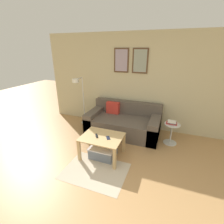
{
  "coord_description": "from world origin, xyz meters",
  "views": [
    {
      "loc": [
        0.83,
        -1.36,
        2.14
      ],
      "look_at": [
        -0.34,
        1.7,
        0.85
      ],
      "focal_mm": 26.0,
      "sensor_mm": 36.0,
      "label": 1
    }
  ],
  "objects_px": {
    "storage_bin": "(103,151)",
    "cell_phone": "(108,138)",
    "coffee_table": "(102,140)",
    "remote_control": "(97,136)",
    "side_table": "(171,132)",
    "floor_lamp": "(79,94)",
    "book_stack": "(172,123)",
    "couch": "(123,123)"
  },
  "relations": [
    {
      "from": "coffee_table",
      "to": "remote_control",
      "type": "relative_size",
      "value": 5.58
    },
    {
      "from": "side_table",
      "to": "remote_control",
      "type": "xyz_separation_m",
      "value": [
        -1.43,
        -1.07,
        0.17
      ]
    },
    {
      "from": "storage_bin",
      "to": "book_stack",
      "type": "relative_size",
      "value": 2.2
    },
    {
      "from": "remote_control",
      "to": "floor_lamp",
      "type": "bearing_deg",
      "value": 99.6
    },
    {
      "from": "couch",
      "to": "coffee_table",
      "type": "xyz_separation_m",
      "value": [
        -0.1,
        -1.18,
        0.1
      ]
    },
    {
      "from": "coffee_table",
      "to": "cell_phone",
      "type": "distance_m",
      "value": 0.17
    },
    {
      "from": "couch",
      "to": "storage_bin",
      "type": "height_order",
      "value": "couch"
    },
    {
      "from": "remote_control",
      "to": "couch",
      "type": "bearing_deg",
      "value": 47.06
    },
    {
      "from": "couch",
      "to": "coffee_table",
      "type": "bearing_deg",
      "value": -94.79
    },
    {
      "from": "floor_lamp",
      "to": "book_stack",
      "type": "xyz_separation_m",
      "value": [
        2.48,
        -0.07,
        -0.43
      ]
    },
    {
      "from": "storage_bin",
      "to": "cell_phone",
      "type": "distance_m",
      "value": 0.37
    },
    {
      "from": "floor_lamp",
      "to": "book_stack",
      "type": "bearing_deg",
      "value": -1.62
    },
    {
      "from": "side_table",
      "to": "book_stack",
      "type": "xyz_separation_m",
      "value": [
        -0.02,
        0.01,
        0.23
      ]
    },
    {
      "from": "floor_lamp",
      "to": "side_table",
      "type": "height_order",
      "value": "floor_lamp"
    },
    {
      "from": "storage_bin",
      "to": "floor_lamp",
      "type": "relative_size",
      "value": 0.38
    },
    {
      "from": "side_table",
      "to": "cell_phone",
      "type": "distance_m",
      "value": 1.6
    },
    {
      "from": "storage_bin",
      "to": "book_stack",
      "type": "height_order",
      "value": "book_stack"
    },
    {
      "from": "storage_bin",
      "to": "remote_control",
      "type": "distance_m",
      "value": 0.38
    },
    {
      "from": "coffee_table",
      "to": "remote_control",
      "type": "xyz_separation_m",
      "value": [
        -0.11,
        -0.03,
        0.1
      ]
    },
    {
      "from": "remote_control",
      "to": "cell_phone",
      "type": "xyz_separation_m",
      "value": [
        0.25,
        0.01,
        -0.01
      ]
    },
    {
      "from": "side_table",
      "to": "storage_bin",
      "type": "bearing_deg",
      "value": -140.85
    },
    {
      "from": "storage_bin",
      "to": "book_stack",
      "type": "xyz_separation_m",
      "value": [
        1.28,
        1.07,
        0.42
      ]
    },
    {
      "from": "floor_lamp",
      "to": "book_stack",
      "type": "relative_size",
      "value": 5.81
    },
    {
      "from": "couch",
      "to": "book_stack",
      "type": "xyz_separation_m",
      "value": [
        1.2,
        -0.13,
        0.26
      ]
    },
    {
      "from": "coffee_table",
      "to": "remote_control",
      "type": "bearing_deg",
      "value": -164.45
    },
    {
      "from": "storage_bin",
      "to": "side_table",
      "type": "bearing_deg",
      "value": 39.15
    },
    {
      "from": "couch",
      "to": "book_stack",
      "type": "bearing_deg",
      "value": -6.01
    },
    {
      "from": "storage_bin",
      "to": "floor_lamp",
      "type": "height_order",
      "value": "floor_lamp"
    },
    {
      "from": "couch",
      "to": "storage_bin",
      "type": "relative_size",
      "value": 3.54
    },
    {
      "from": "couch",
      "to": "side_table",
      "type": "height_order",
      "value": "couch"
    },
    {
      "from": "couch",
      "to": "remote_control",
      "type": "distance_m",
      "value": 1.24
    },
    {
      "from": "cell_phone",
      "to": "book_stack",
      "type": "bearing_deg",
      "value": 9.69
    },
    {
      "from": "remote_control",
      "to": "coffee_table",
      "type": "bearing_deg",
      "value": -17.78
    },
    {
      "from": "floor_lamp",
      "to": "book_stack",
      "type": "distance_m",
      "value": 2.52
    },
    {
      "from": "couch",
      "to": "coffee_table",
      "type": "height_order",
      "value": "couch"
    },
    {
      "from": "book_stack",
      "to": "coffee_table",
      "type": "bearing_deg",
      "value": -141.13
    },
    {
      "from": "storage_bin",
      "to": "cell_phone",
      "type": "xyz_separation_m",
      "value": [
        0.12,
        0.0,
        0.35
      ]
    },
    {
      "from": "book_stack",
      "to": "remote_control",
      "type": "relative_size",
      "value": 1.61
    },
    {
      "from": "floor_lamp",
      "to": "side_table",
      "type": "distance_m",
      "value": 2.59
    },
    {
      "from": "couch",
      "to": "storage_bin",
      "type": "xyz_separation_m",
      "value": [
        -0.07,
        -1.19,
        -0.16
      ]
    },
    {
      "from": "book_stack",
      "to": "remote_control",
      "type": "distance_m",
      "value": 1.78
    },
    {
      "from": "side_table",
      "to": "cell_phone",
      "type": "relative_size",
      "value": 3.61
    }
  ]
}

